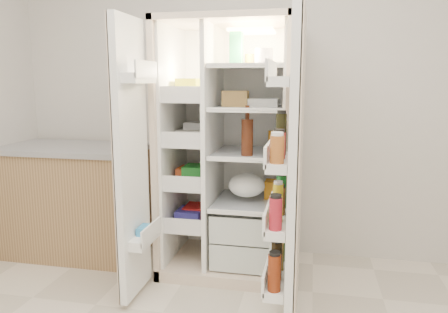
# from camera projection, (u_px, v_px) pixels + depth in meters

# --- Properties ---
(wall_back) EXTENTS (4.00, 0.02, 2.70)m
(wall_back) POSITION_uv_depth(u_px,v_px,m) (261.00, 85.00, 3.31)
(wall_back) COLOR silver
(wall_back) RESTS_ON floor
(refrigerator) EXTENTS (0.92, 0.70, 1.80)m
(refrigerator) POSITION_uv_depth(u_px,v_px,m) (232.00, 169.00, 3.11)
(refrigerator) COLOR beige
(refrigerator) RESTS_ON floor
(freezer_door) EXTENTS (0.15, 0.40, 1.72)m
(freezer_door) POSITION_uv_depth(u_px,v_px,m) (132.00, 162.00, 2.61)
(freezer_door) COLOR white
(freezer_door) RESTS_ON floor
(fridge_door) EXTENTS (0.17, 0.58, 1.72)m
(fridge_door) POSITION_uv_depth(u_px,v_px,m) (292.00, 176.00, 2.33)
(fridge_door) COLOR white
(fridge_door) RESTS_ON floor
(kitchen_counter) EXTENTS (1.21, 0.64, 0.88)m
(kitchen_counter) POSITION_uv_depth(u_px,v_px,m) (71.00, 199.00, 3.42)
(kitchen_counter) COLOR #A58352
(kitchen_counter) RESTS_ON floor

